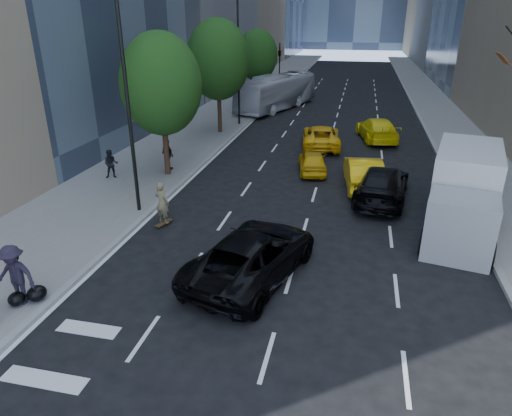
% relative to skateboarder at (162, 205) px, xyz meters
% --- Properties ---
extents(ground, '(160.00, 160.00, 0.00)m').
position_rel_skateboarder_xyz_m(ground, '(4.89, -3.00, -0.91)').
color(ground, black).
rests_on(ground, ground).
extents(sidewalk_left, '(6.00, 120.00, 0.15)m').
position_rel_skateboarder_xyz_m(sidewalk_left, '(-4.11, 27.00, -0.83)').
color(sidewalk_left, slate).
rests_on(sidewalk_left, ground).
extents(sidewalk_right, '(4.00, 120.00, 0.15)m').
position_rel_skateboarder_xyz_m(sidewalk_right, '(14.89, 27.00, -0.83)').
color(sidewalk_right, slate).
rests_on(sidewalk_right, ground).
extents(lamp_near, '(2.13, 0.22, 10.00)m').
position_rel_skateboarder_xyz_m(lamp_near, '(-1.43, 1.00, 4.90)').
color(lamp_near, black).
rests_on(lamp_near, sidewalk_left).
extents(lamp_far, '(2.13, 0.22, 10.00)m').
position_rel_skateboarder_xyz_m(lamp_far, '(-1.43, 19.00, 4.90)').
color(lamp_far, black).
rests_on(lamp_far, sidewalk_left).
extents(tree_near, '(4.20, 4.20, 7.46)m').
position_rel_skateboarder_xyz_m(tree_near, '(-2.31, 6.00, 4.06)').
color(tree_near, black).
rests_on(tree_near, sidewalk_left).
extents(tree_mid, '(4.50, 4.50, 7.99)m').
position_rel_skateboarder_xyz_m(tree_mid, '(-2.31, 16.00, 4.41)').
color(tree_mid, black).
rests_on(tree_mid, sidewalk_left).
extents(tree_far, '(3.90, 3.90, 6.92)m').
position_rel_skateboarder_xyz_m(tree_far, '(-2.31, 29.00, 3.72)').
color(tree_far, black).
rests_on(tree_far, sidewalk_left).
extents(traffic_signal, '(2.48, 0.53, 5.20)m').
position_rel_skateboarder_xyz_m(traffic_signal, '(-1.51, 37.00, 3.33)').
color(traffic_signal, black).
rests_on(traffic_signal, sidewalk_left).
extents(skateboarder, '(0.76, 0.61, 1.82)m').
position_rel_skateboarder_xyz_m(skateboarder, '(0.00, 0.00, 0.00)').
color(skateboarder, olive).
rests_on(skateboarder, ground).
extents(black_sedan_lincoln, '(4.21, 6.43, 1.64)m').
position_rel_skateboarder_xyz_m(black_sedan_lincoln, '(4.61, -3.15, -0.09)').
color(black_sedan_lincoln, black).
rests_on(black_sedan_lincoln, ground).
extents(black_sedan_mercedes, '(2.97, 5.87, 1.63)m').
position_rel_skateboarder_xyz_m(black_sedan_mercedes, '(9.09, 5.00, -0.09)').
color(black_sedan_mercedes, black).
rests_on(black_sedan_mercedes, ground).
extents(taxi_a, '(2.10, 3.88, 1.25)m').
position_rel_skateboarder_xyz_m(taxi_a, '(5.39, 8.50, -0.28)').
color(taxi_a, '#DEA80B').
rests_on(taxi_a, ground).
extents(taxi_b, '(2.23, 4.99, 1.59)m').
position_rel_skateboarder_xyz_m(taxi_b, '(8.20, 6.62, -0.11)').
color(taxi_b, yellow).
rests_on(taxi_b, ground).
extents(taxi_c, '(2.96, 5.45, 1.45)m').
position_rel_skateboarder_xyz_m(taxi_c, '(5.39, 13.97, -0.18)').
color(taxi_c, yellow).
rests_on(taxi_c, ground).
extents(taxi_d, '(3.23, 5.70, 1.56)m').
position_rel_skateboarder_xyz_m(taxi_d, '(9.09, 16.71, -0.13)').
color(taxi_d, yellow).
rests_on(taxi_d, ground).
extents(city_bus, '(6.05, 11.58, 3.15)m').
position_rel_skateboarder_xyz_m(city_bus, '(0.09, 26.61, 0.67)').
color(city_bus, silver).
rests_on(city_bus, ground).
extents(box_truck, '(3.80, 7.16, 3.26)m').
position_rel_skateboarder_xyz_m(box_truck, '(12.16, 2.39, 0.75)').
color(box_truck, silver).
rests_on(box_truck, ground).
extents(pedestrian_a, '(0.91, 0.81, 1.54)m').
position_rel_skateboarder_xyz_m(pedestrian_a, '(-4.97, 4.73, 0.01)').
color(pedestrian_a, black).
rests_on(pedestrian_a, sidewalk_left).
extents(pedestrian_b, '(1.08, 0.93, 1.74)m').
position_rel_skateboarder_xyz_m(pedestrian_b, '(-2.58, 6.77, 0.11)').
color(pedestrian_b, black).
rests_on(pedestrian_b, sidewalk_left).
extents(pedestrian_c, '(1.27, 0.75, 1.95)m').
position_rel_skateboarder_xyz_m(pedestrian_c, '(-1.91, -6.46, 0.21)').
color(pedestrian_c, '#231C2A').
rests_on(pedestrian_c, sidewalk_left).
extents(garbage_bags, '(0.97, 0.93, 0.48)m').
position_rel_skateboarder_xyz_m(garbage_bags, '(-1.66, -6.36, -0.53)').
color(garbage_bags, black).
rests_on(garbage_bags, sidewalk_left).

